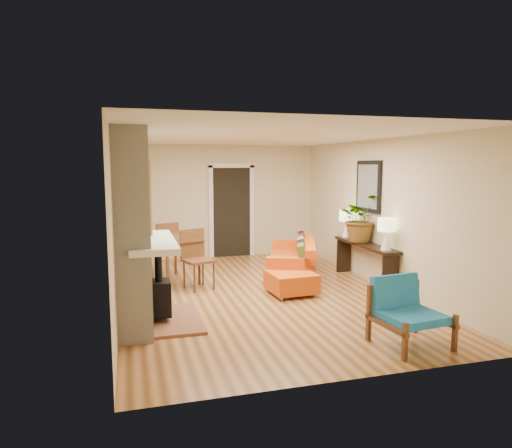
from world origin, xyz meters
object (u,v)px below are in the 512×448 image
object	(u,v)px
sofa	(296,260)
blue_chair	(405,308)
ottoman	(291,282)
dining_table	(175,245)
console_table	(365,251)
houseplant	(361,218)
lamp_near	(387,230)
lamp_far	(347,220)

from	to	relation	value
sofa	blue_chair	distance (m)	3.42
sofa	ottoman	xyz separation A→B (m)	(-0.48, -1.07, -0.13)
ottoman	blue_chair	size ratio (longest dim) A/B	0.91
dining_table	console_table	bearing A→B (deg)	-16.90
ottoman	houseplant	bearing A→B (deg)	20.10
sofa	houseplant	distance (m)	1.45
sofa	blue_chair	xyz separation A→B (m)	(0.11, -3.41, 0.09)
sofa	console_table	xyz separation A→B (m)	(1.09, -0.70, 0.23)
dining_table	lamp_near	distance (m)	3.76
lamp_near	houseplant	size ratio (longest dim) A/B	0.61
houseplant	ottoman	bearing A→B (deg)	-159.90
ottoman	lamp_far	xyz separation A→B (m)	(1.57, 1.14, 0.85)
console_table	houseplant	bearing A→B (deg)	92.93
console_table	houseplant	size ratio (longest dim) A/B	2.08
blue_chair	lamp_far	xyz separation A→B (m)	(0.97, 3.48, 0.63)
lamp_near	ottoman	bearing A→B (deg)	168.92
sofa	console_table	distance (m)	1.31
dining_table	blue_chair	bearing A→B (deg)	-57.66
blue_chair	lamp_far	world-z (taller)	lamp_far
console_table	houseplant	distance (m)	0.62
lamp_far	houseplant	world-z (taller)	houseplant
dining_table	lamp_far	world-z (taller)	lamp_far
console_table	lamp_near	xyz separation A→B (m)	(0.00, -0.68, 0.49)
lamp_near	blue_chair	bearing A→B (deg)	-115.53
ottoman	lamp_near	bearing A→B (deg)	-11.08
console_table	lamp_far	size ratio (longest dim) A/B	3.43
ottoman	blue_chair	bearing A→B (deg)	-75.71
lamp_near	houseplant	xyz separation A→B (m)	(-0.01, 0.88, 0.11)
blue_chair	console_table	xyz separation A→B (m)	(0.97, 2.72, 0.14)
lamp_near	lamp_far	size ratio (longest dim) A/B	1.00
sofa	lamp_far	distance (m)	1.30
dining_table	lamp_near	world-z (taller)	lamp_near
ottoman	lamp_far	bearing A→B (deg)	35.96
dining_table	lamp_far	xyz separation A→B (m)	(3.34, -0.25, 0.39)
ottoman	dining_table	xyz separation A→B (m)	(-1.77, 1.39, 0.46)
sofa	dining_table	distance (m)	2.30
lamp_near	houseplant	bearing A→B (deg)	90.65
sofa	blue_chair	bearing A→B (deg)	-88.08
ottoman	dining_table	distance (m)	2.29
sofa	houseplant	size ratio (longest dim) A/B	2.43
lamp_near	dining_table	bearing A→B (deg)	153.05
sofa	console_table	size ratio (longest dim) A/B	1.17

